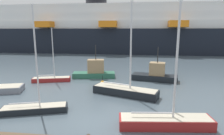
{
  "coord_description": "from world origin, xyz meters",
  "views": [
    {
      "loc": [
        2.68,
        -13.85,
        7.07
      ],
      "look_at": [
        0.0,
        10.64,
        2.21
      ],
      "focal_mm": 30.59,
      "sensor_mm": 36.0,
      "label": 1
    }
  ],
  "objects_px": {
    "sailboat_0": "(52,79)",
    "fishing_boat_0": "(95,71)",
    "fishing_boat_1": "(155,74)",
    "sailboat_2": "(125,89)",
    "cruise_ship": "(170,31)",
    "channel_buoy_0": "(103,83)",
    "sailboat_4": "(166,119)",
    "sailboat_1": "(35,107)"
  },
  "relations": [
    {
      "from": "sailboat_0",
      "to": "sailboat_2",
      "type": "xyz_separation_m",
      "value": [
        10.47,
        -4.62,
        0.28
      ]
    },
    {
      "from": "sailboat_0",
      "to": "fishing_boat_1",
      "type": "distance_m",
      "value": 14.64
    },
    {
      "from": "sailboat_1",
      "to": "fishing_boat_0",
      "type": "height_order",
      "value": "sailboat_1"
    },
    {
      "from": "sailboat_0",
      "to": "sailboat_1",
      "type": "bearing_deg",
      "value": -88.7
    },
    {
      "from": "sailboat_2",
      "to": "cruise_ship",
      "type": "height_order",
      "value": "cruise_ship"
    },
    {
      "from": "sailboat_0",
      "to": "sailboat_2",
      "type": "distance_m",
      "value": 11.44
    },
    {
      "from": "sailboat_1",
      "to": "cruise_ship",
      "type": "distance_m",
      "value": 53.83
    },
    {
      "from": "channel_buoy_0",
      "to": "cruise_ship",
      "type": "distance_m",
      "value": 43.82
    },
    {
      "from": "channel_buoy_0",
      "to": "sailboat_2",
      "type": "bearing_deg",
      "value": -50.21
    },
    {
      "from": "sailboat_0",
      "to": "fishing_boat_0",
      "type": "bearing_deg",
      "value": 13.78
    },
    {
      "from": "fishing_boat_0",
      "to": "fishing_boat_1",
      "type": "distance_m",
      "value": 8.97
    },
    {
      "from": "fishing_boat_1",
      "to": "cruise_ship",
      "type": "bearing_deg",
      "value": 89.44
    },
    {
      "from": "fishing_boat_0",
      "to": "cruise_ship",
      "type": "relative_size",
      "value": 0.05
    },
    {
      "from": "sailboat_0",
      "to": "sailboat_4",
      "type": "bearing_deg",
      "value": -53.98
    },
    {
      "from": "sailboat_1",
      "to": "sailboat_2",
      "type": "height_order",
      "value": "sailboat_2"
    },
    {
      "from": "sailboat_0",
      "to": "channel_buoy_0",
      "type": "xyz_separation_m",
      "value": [
        7.34,
        -0.86,
        -0.1
      ]
    },
    {
      "from": "channel_buoy_0",
      "to": "sailboat_4",
      "type": "bearing_deg",
      "value": -58.67
    },
    {
      "from": "sailboat_1",
      "to": "sailboat_4",
      "type": "xyz_separation_m",
      "value": [
        10.92,
        -1.4,
        0.2
      ]
    },
    {
      "from": "channel_buoy_0",
      "to": "sailboat_0",
      "type": "bearing_deg",
      "value": 173.29
    },
    {
      "from": "fishing_boat_0",
      "to": "cruise_ship",
      "type": "bearing_deg",
      "value": 56.28
    },
    {
      "from": "cruise_ship",
      "to": "sailboat_4",
      "type": "bearing_deg",
      "value": -99.32
    },
    {
      "from": "sailboat_1",
      "to": "sailboat_2",
      "type": "distance_m",
      "value": 9.34
    },
    {
      "from": "fishing_boat_0",
      "to": "sailboat_1",
      "type": "bearing_deg",
      "value": -110.04
    },
    {
      "from": "sailboat_4",
      "to": "fishing_boat_0",
      "type": "distance_m",
      "value": 16.49
    },
    {
      "from": "sailboat_0",
      "to": "fishing_boat_0",
      "type": "height_order",
      "value": "sailboat_0"
    },
    {
      "from": "sailboat_0",
      "to": "fishing_boat_1",
      "type": "bearing_deg",
      "value": -6.07
    },
    {
      "from": "fishing_boat_0",
      "to": "sailboat_4",
      "type": "bearing_deg",
      "value": -68.29
    },
    {
      "from": "fishing_boat_1",
      "to": "sailboat_0",
      "type": "bearing_deg",
      "value": -159.2
    },
    {
      "from": "sailboat_2",
      "to": "channel_buoy_0",
      "type": "distance_m",
      "value": 4.9
    },
    {
      "from": "fishing_boat_0",
      "to": "fishing_boat_1",
      "type": "xyz_separation_m",
      "value": [
        8.93,
        -0.85,
        -0.1
      ]
    },
    {
      "from": "sailboat_2",
      "to": "sailboat_0",
      "type": "bearing_deg",
      "value": 176.03
    },
    {
      "from": "sailboat_1",
      "to": "channel_buoy_0",
      "type": "distance_m",
      "value": 10.16
    },
    {
      "from": "sailboat_0",
      "to": "channel_buoy_0",
      "type": "height_order",
      "value": "sailboat_0"
    },
    {
      "from": "sailboat_2",
      "to": "fishing_boat_0",
      "type": "bearing_deg",
      "value": 142.78
    },
    {
      "from": "cruise_ship",
      "to": "fishing_boat_0",
      "type": "bearing_deg",
      "value": -114.54
    },
    {
      "from": "sailboat_1",
      "to": "cruise_ship",
      "type": "relative_size",
      "value": 0.07
    },
    {
      "from": "fishing_boat_0",
      "to": "fishing_boat_1",
      "type": "height_order",
      "value": "fishing_boat_0"
    },
    {
      "from": "fishing_boat_0",
      "to": "channel_buoy_0",
      "type": "height_order",
      "value": "fishing_boat_0"
    },
    {
      "from": "fishing_boat_1",
      "to": "sailboat_4",
      "type": "bearing_deg",
      "value": -80.74
    },
    {
      "from": "sailboat_1",
      "to": "cruise_ship",
      "type": "xyz_separation_m",
      "value": [
        20.32,
        49.43,
        6.39
      ]
    },
    {
      "from": "sailboat_2",
      "to": "channel_buoy_0",
      "type": "xyz_separation_m",
      "value": [
        -3.12,
        3.75,
        -0.38
      ]
    },
    {
      "from": "sailboat_2",
      "to": "fishing_boat_0",
      "type": "height_order",
      "value": "sailboat_2"
    }
  ]
}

